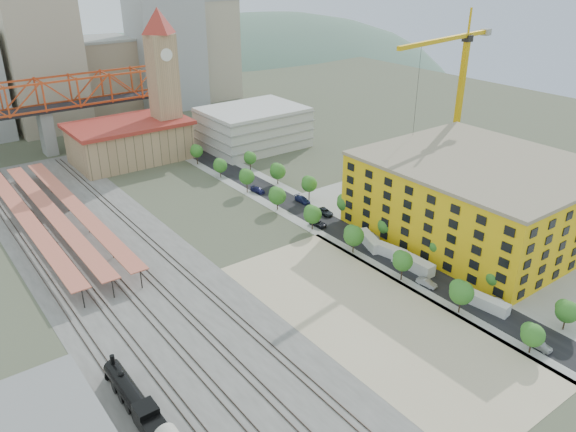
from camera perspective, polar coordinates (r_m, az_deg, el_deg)
ground at (r=132.15m, az=0.30°, el=-3.38°), size 400.00×400.00×0.00m
ballast_strip at (r=131.35m, az=-17.15°, el=-4.80°), size 36.00×165.00×0.06m
dirt_lot at (r=109.91m, az=8.71°, el=-10.23°), size 28.00×67.00×0.06m
street_asphalt at (r=151.53m, az=1.71°, el=0.54°), size 12.00×170.00×0.06m
sidewalk_west at (r=148.47m, az=0.05°, el=0.00°), size 3.00×170.00×0.04m
sidewalk_east at (r=154.72m, az=3.31°, el=1.04°), size 3.00×170.00×0.04m
construction_pad at (r=149.98m, az=18.96°, el=-1.19°), size 50.00×90.00×0.06m
rail_tracks at (r=130.84m, az=-17.89°, el=-4.97°), size 26.56×160.00×0.18m
platform_canopies at (r=152.51m, az=-22.79°, el=0.26°), size 16.00×80.00×4.12m
station_hall at (r=194.64m, az=-15.76°, el=7.35°), size 38.00×24.00×13.10m
clock_tower at (r=192.47m, az=-12.64°, el=14.28°), size 12.00×12.00×52.00m
parking_garage at (r=202.05m, az=-3.57°, el=8.99°), size 34.00×26.00×14.00m
truss_bridge at (r=207.38m, az=-23.80°, el=10.75°), size 94.00×9.60×25.60m
construction_building at (r=143.93m, az=18.78°, el=1.84°), size 44.60×50.60×18.80m
street_trees at (r=144.62m, az=4.17°, el=-0.80°), size 15.40×124.40×8.00m
skyline at (r=250.58m, az=-18.91°, el=14.62°), size 133.00×46.00×60.00m
distant_hills at (r=397.42m, az=-17.42°, el=2.93°), size 647.00×264.00×227.00m
locomotive at (r=90.99m, az=-15.09°, el=-18.00°), size 3.05×23.53×5.88m
tower_crane at (r=170.70m, az=16.79°, el=13.16°), size 46.16×9.16×49.66m
site_trailer_a at (r=117.37m, az=19.55°, el=-8.35°), size 3.47×9.02×2.40m
site_trailer_b at (r=126.56m, az=12.59°, el=-4.71°), size 2.87×10.34×2.82m
site_trailer_c at (r=130.99m, az=10.08°, el=-3.47°), size 4.08×9.38×2.49m
site_trailer_d at (r=134.47m, az=8.31°, el=-2.52°), size 5.44×9.59×2.55m
car_0 at (r=110.38m, az=24.17°, el=-11.82°), size 1.87×4.64×1.58m
car_1 at (r=121.39m, az=13.90°, el=-6.61°), size 2.12×4.64×1.48m
car_2 at (r=143.05m, az=3.08°, el=-0.76°), size 2.73×5.19×1.39m
car_3 at (r=163.18m, az=-3.10°, el=2.63°), size 2.74×5.18×1.43m
car_4 at (r=119.50m, az=20.69°, el=-8.20°), size 1.98×4.12×1.36m
car_5 at (r=138.23m, az=8.45°, el=-2.01°), size 2.01×4.19×1.32m
car_6 at (r=149.47m, az=3.82°, el=0.42°), size 3.09×5.49×1.45m
car_7 at (r=156.36m, az=1.48°, el=1.65°), size 2.30×5.46×1.57m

